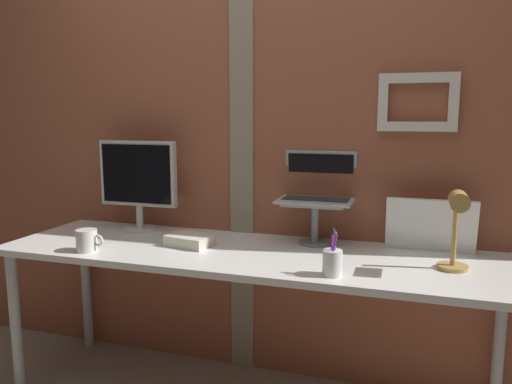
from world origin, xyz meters
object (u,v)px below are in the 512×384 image
Objects in this scene: laptop at (318,187)px; coffee_mug at (87,240)px; monitor at (138,178)px; desk_lamp at (457,223)px; whiteboard_panel at (431,226)px; pen_cup at (332,262)px.

laptop is 1.08m from coffee_mug.
monitor is 1.45× the size of desk_lamp.
monitor is 0.93m from laptop.
monitor reaches higher than whiteboard_panel.
whiteboard_panel is at bearing 17.32° from coffee_mug.
laptop is 0.67m from desk_lamp.
monitor is 2.62× the size of pen_cup.
laptop is at bearing 107.00° from pen_cup.
pen_cup is at bearing -0.01° from coffee_mug.
desk_lamp is (1.51, -0.26, -0.08)m from monitor.
monitor reaches higher than desk_lamp.
coffee_mug is (-0.93, -0.49, -0.21)m from laptop.
desk_lamp is at bearing 21.08° from pen_cup.
pen_cup is at bearing -21.53° from monitor.
whiteboard_panel reaches higher than coffee_mug.
desk_lamp reaches higher than coffee_mug.
laptop reaches higher than pen_cup.
whiteboard_panel reaches higher than pen_cup.
coffee_mug is (-1.52, -0.17, -0.15)m from desk_lamp.
laptop is 1.07× the size of desk_lamp.
desk_lamp is (0.08, -0.28, 0.08)m from whiteboard_panel.
pen_cup is (0.15, -0.49, -0.21)m from laptop.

